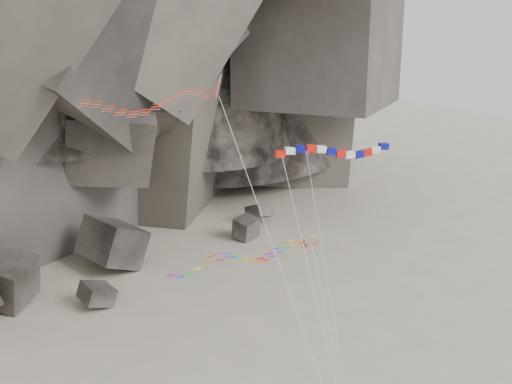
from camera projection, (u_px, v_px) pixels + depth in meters
delta_kite at (145, 102)px, 40.41m from camera, size 11.80×14.25×26.26m
banner_kite at (334, 153)px, 49.35m from camera, size 12.23×14.48×20.17m
parafoil_kite at (238, 257)px, 47.69m from camera, size 13.01×13.79×12.99m
pennant_kite at (319, 228)px, 46.24m from camera, size 5.34×12.44×19.98m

